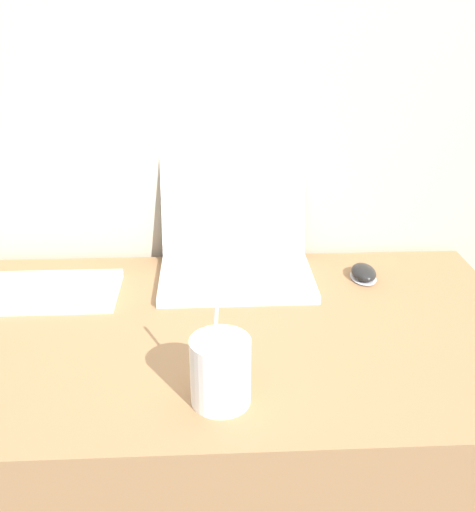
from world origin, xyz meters
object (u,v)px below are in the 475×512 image
(laptop, at_px, (235,249))
(computer_mouse, at_px, (364,273))
(drink_cup, at_px, (220,370))
(external_keyboard, at_px, (27,292))

(laptop, xyz_separation_m, computer_mouse, (0.30, -0.05, -0.05))
(laptop, bearing_deg, drink_cup, -95.45)
(computer_mouse, distance_m, external_keyboard, 0.77)
(laptop, xyz_separation_m, drink_cup, (-0.05, -0.49, 0.00))
(drink_cup, relative_size, computer_mouse, 2.16)
(drink_cup, relative_size, external_keyboard, 0.49)
(drink_cup, height_order, external_keyboard, drink_cup)
(drink_cup, bearing_deg, computer_mouse, 51.88)
(laptop, relative_size, drink_cup, 1.81)
(computer_mouse, bearing_deg, external_keyboard, -176.24)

